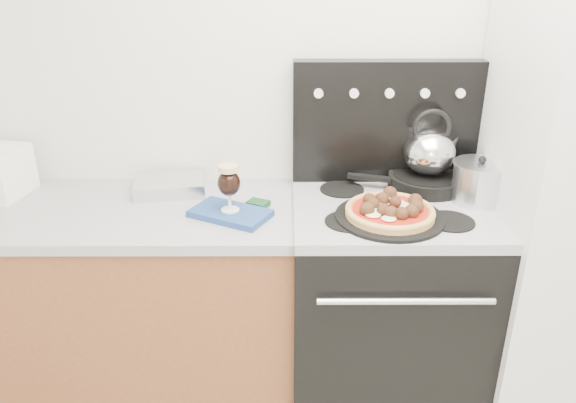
{
  "coord_description": "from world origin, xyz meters",
  "views": [
    {
      "loc": [
        -0.33,
        -0.79,
        1.81
      ],
      "look_at": [
        -0.32,
        1.05,
        0.99
      ],
      "focal_mm": 35.0,
      "sensor_mm": 36.0,
      "label": 1
    }
  ],
  "objects_px": {
    "oven_mitt": "(230,213)",
    "beer_glass": "(229,188)",
    "tea_kettle": "(430,148)",
    "stock_pot": "(479,183)",
    "pizza_pan": "(389,217)",
    "base_cabinet": "(122,308)",
    "skillet": "(426,181)",
    "pizza": "(390,210)",
    "stove_body": "(384,309)"
  },
  "relations": [
    {
      "from": "base_cabinet",
      "to": "stove_body",
      "type": "distance_m",
      "value": 1.11
    },
    {
      "from": "pizza",
      "to": "tea_kettle",
      "type": "xyz_separation_m",
      "value": [
        0.2,
        0.3,
        0.13
      ]
    },
    {
      "from": "base_cabinet",
      "to": "oven_mitt",
      "type": "distance_m",
      "value": 0.69
    },
    {
      "from": "skillet",
      "to": "oven_mitt",
      "type": "bearing_deg",
      "value": -163.37
    },
    {
      "from": "oven_mitt",
      "to": "skillet",
      "type": "bearing_deg",
      "value": 16.63
    },
    {
      "from": "pizza_pan",
      "to": "pizza",
      "type": "relative_size",
      "value": 1.23
    },
    {
      "from": "base_cabinet",
      "to": "stove_body",
      "type": "xyz_separation_m",
      "value": [
        1.1,
        -0.02,
        0.01
      ]
    },
    {
      "from": "oven_mitt",
      "to": "pizza",
      "type": "height_order",
      "value": "pizza"
    },
    {
      "from": "tea_kettle",
      "to": "stock_pot",
      "type": "height_order",
      "value": "tea_kettle"
    },
    {
      "from": "beer_glass",
      "to": "pizza_pan",
      "type": "height_order",
      "value": "beer_glass"
    },
    {
      "from": "pizza_pan",
      "to": "oven_mitt",
      "type": "bearing_deg",
      "value": 173.93
    },
    {
      "from": "beer_glass",
      "to": "pizza",
      "type": "distance_m",
      "value": 0.59
    },
    {
      "from": "pizza",
      "to": "beer_glass",
      "type": "bearing_deg",
      "value": 173.93
    },
    {
      "from": "base_cabinet",
      "to": "pizza",
      "type": "xyz_separation_m",
      "value": [
        1.07,
        -0.15,
        0.53
      ]
    },
    {
      "from": "oven_mitt",
      "to": "pizza_pan",
      "type": "relative_size",
      "value": 0.73
    },
    {
      "from": "skillet",
      "to": "stock_pot",
      "type": "distance_m",
      "value": 0.22
    },
    {
      "from": "oven_mitt",
      "to": "base_cabinet",
      "type": "bearing_deg",
      "value": 170.29
    },
    {
      "from": "stove_body",
      "to": "beer_glass",
      "type": "bearing_deg",
      "value": -174.6
    },
    {
      "from": "stock_pot",
      "to": "tea_kettle",
      "type": "bearing_deg",
      "value": 140.85
    },
    {
      "from": "base_cabinet",
      "to": "tea_kettle",
      "type": "relative_size",
      "value": 6.31
    },
    {
      "from": "stock_pot",
      "to": "oven_mitt",
      "type": "bearing_deg",
      "value": -174.08
    },
    {
      "from": "skillet",
      "to": "stock_pot",
      "type": "height_order",
      "value": "stock_pot"
    },
    {
      "from": "stock_pot",
      "to": "beer_glass",
      "type": "bearing_deg",
      "value": -174.08
    },
    {
      "from": "stove_body",
      "to": "oven_mitt",
      "type": "distance_m",
      "value": 0.78
    },
    {
      "from": "tea_kettle",
      "to": "stock_pot",
      "type": "relative_size",
      "value": 1.14
    },
    {
      "from": "pizza",
      "to": "tea_kettle",
      "type": "relative_size",
      "value": 1.4
    },
    {
      "from": "pizza_pan",
      "to": "skillet",
      "type": "distance_m",
      "value": 0.36
    },
    {
      "from": "pizza",
      "to": "skillet",
      "type": "relative_size",
      "value": 1.04
    },
    {
      "from": "stock_pot",
      "to": "stove_body",
      "type": "bearing_deg",
      "value": -173.12
    },
    {
      "from": "skillet",
      "to": "stock_pot",
      "type": "xyz_separation_m",
      "value": [
        0.17,
        -0.14,
        0.05
      ]
    },
    {
      "from": "pizza",
      "to": "stock_pot",
      "type": "xyz_separation_m",
      "value": [
        0.37,
        0.16,
        0.04
      ]
    },
    {
      "from": "stove_body",
      "to": "stock_pot",
      "type": "height_order",
      "value": "stock_pot"
    },
    {
      "from": "base_cabinet",
      "to": "stock_pot",
      "type": "relative_size",
      "value": 7.2
    },
    {
      "from": "beer_glass",
      "to": "pizza_pan",
      "type": "distance_m",
      "value": 0.6
    },
    {
      "from": "beer_glass",
      "to": "stove_body",
      "type": "bearing_deg",
      "value": 5.4
    },
    {
      "from": "stove_body",
      "to": "skillet",
      "type": "distance_m",
      "value": 0.56
    },
    {
      "from": "skillet",
      "to": "stock_pot",
      "type": "bearing_deg",
      "value": -39.15
    },
    {
      "from": "beer_glass",
      "to": "tea_kettle",
      "type": "relative_size",
      "value": 0.8
    },
    {
      "from": "oven_mitt",
      "to": "pizza_pan",
      "type": "distance_m",
      "value": 0.59
    },
    {
      "from": "skillet",
      "to": "tea_kettle",
      "type": "xyz_separation_m",
      "value": [
        0.0,
        0.0,
        0.14
      ]
    },
    {
      "from": "base_cabinet",
      "to": "skillet",
      "type": "distance_m",
      "value": 1.38
    },
    {
      "from": "pizza_pan",
      "to": "stock_pot",
      "type": "height_order",
      "value": "stock_pot"
    },
    {
      "from": "oven_mitt",
      "to": "tea_kettle",
      "type": "height_order",
      "value": "tea_kettle"
    },
    {
      "from": "tea_kettle",
      "to": "base_cabinet",
      "type": "bearing_deg",
      "value": -157.77
    },
    {
      "from": "pizza_pan",
      "to": "tea_kettle",
      "type": "distance_m",
      "value": 0.39
    },
    {
      "from": "oven_mitt",
      "to": "beer_glass",
      "type": "height_order",
      "value": "beer_glass"
    },
    {
      "from": "base_cabinet",
      "to": "beer_glass",
      "type": "distance_m",
      "value": 0.77
    },
    {
      "from": "pizza_pan",
      "to": "base_cabinet",
      "type": "bearing_deg",
      "value": 172.27
    },
    {
      "from": "stove_body",
      "to": "tea_kettle",
      "type": "xyz_separation_m",
      "value": [
        0.17,
        0.18,
        0.65
      ]
    },
    {
      "from": "tea_kettle",
      "to": "oven_mitt",
      "type": "bearing_deg",
      "value": -147.92
    }
  ]
}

